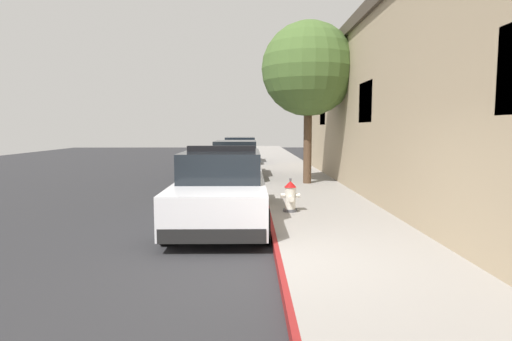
# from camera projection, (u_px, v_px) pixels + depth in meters

# --- Properties ---
(ground_plane) EXTENTS (29.66, 60.00, 0.20)m
(ground_plane) POSITION_uv_depth(u_px,v_px,m) (140.00, 185.00, 16.02)
(ground_plane) COLOR #2B2B2D
(sidewalk_pavement) EXTENTS (2.67, 60.00, 0.17)m
(sidewalk_pavement) POSITION_uv_depth(u_px,v_px,m) (297.00, 180.00, 16.08)
(sidewalk_pavement) COLOR gray
(sidewalk_pavement) RESTS_ON ground
(curb_painted_edge) EXTENTS (0.08, 60.00, 0.17)m
(curb_painted_edge) POSITION_uv_depth(u_px,v_px,m) (261.00, 180.00, 16.06)
(curb_painted_edge) COLOR maroon
(curb_painted_edge) RESTS_ON ground
(storefront_building) EXTENTS (6.40, 24.57, 5.39)m
(storefront_building) POSITION_uv_depth(u_px,v_px,m) (477.00, 105.00, 11.52)
(storefront_building) COLOR tan
(storefront_building) RESTS_ON ground
(police_cruiser) EXTENTS (1.94, 4.84, 1.68)m
(police_cruiser) POSITION_uv_depth(u_px,v_px,m) (222.00, 189.00, 9.19)
(police_cruiser) COLOR white
(police_cruiser) RESTS_ON ground
(parked_car_silver_ahead) EXTENTS (1.94, 4.84, 1.56)m
(parked_car_silver_ahead) POSITION_uv_depth(u_px,v_px,m) (236.00, 161.00, 17.02)
(parked_car_silver_ahead) COLOR black
(parked_car_silver_ahead) RESTS_ON ground
(parked_car_dark_far) EXTENTS (1.94, 4.84, 1.56)m
(parked_car_dark_far) POSITION_uv_depth(u_px,v_px,m) (240.00, 152.00, 24.08)
(parked_car_dark_far) COLOR navy
(parked_car_dark_far) RESTS_ON ground
(fire_hydrant) EXTENTS (0.44, 0.40, 0.76)m
(fire_hydrant) POSITION_uv_depth(u_px,v_px,m) (290.00, 196.00, 9.61)
(fire_hydrant) COLOR #4C4C51
(fire_hydrant) RESTS_ON sidewalk_pavement
(street_tree) EXTENTS (3.17, 3.17, 5.48)m
(street_tree) POSITION_uv_depth(u_px,v_px,m) (308.00, 69.00, 14.26)
(street_tree) COLOR brown
(street_tree) RESTS_ON sidewalk_pavement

